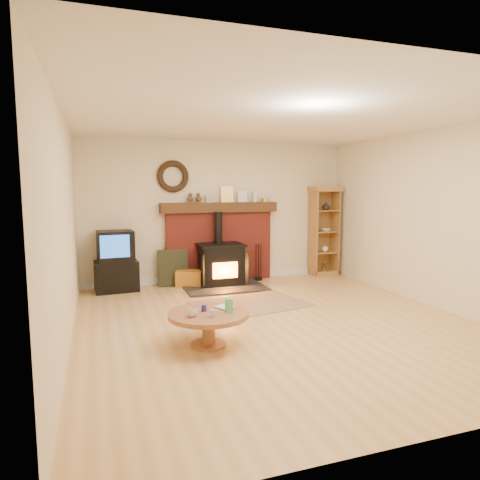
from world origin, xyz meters
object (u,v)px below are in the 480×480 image
object	(u,v)px
wood_stove	(221,265)
coffee_table	(209,319)
curio_cabinet	(324,231)
tv_unit	(116,262)

from	to	relation	value
wood_stove	coffee_table	size ratio (longest dim) A/B	1.56
curio_cabinet	coffee_table	distance (m)	4.45
wood_stove	curio_cabinet	distance (m)	2.29
wood_stove	curio_cabinet	size ratio (longest dim) A/B	0.79
curio_cabinet	coffee_table	world-z (taller)	curio_cabinet
tv_unit	curio_cabinet	world-z (taller)	curio_cabinet
curio_cabinet	coffee_table	xyz separation A→B (m)	(-3.17, -3.07, -0.58)
tv_unit	coffee_table	bearing A→B (deg)	-74.15
tv_unit	wood_stove	bearing A→B (deg)	-6.11
tv_unit	coffee_table	distance (m)	3.10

